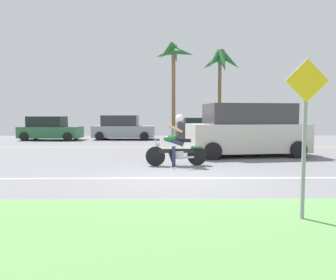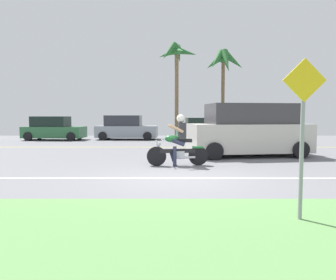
{
  "view_description": "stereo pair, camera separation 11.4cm",
  "coord_description": "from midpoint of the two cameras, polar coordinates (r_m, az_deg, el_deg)",
  "views": [
    {
      "loc": [
        -0.44,
        -8.06,
        1.58
      ],
      "look_at": [
        -0.27,
        3.58,
        0.72
      ],
      "focal_mm": 34.62,
      "sensor_mm": 36.0,
      "label": 1
    },
    {
      "loc": [
        -0.33,
        -8.06,
        1.58
      ],
      "look_at": [
        -0.27,
        3.58,
        0.72
      ],
      "focal_mm": 34.62,
      "sensor_mm": 36.0,
      "label": 2
    }
  ],
  "objects": [
    {
      "name": "parked_car_2",
      "position": [
        20.86,
        6.96,
        1.77
      ],
      "size": [
        4.26,
        2.19,
        1.47
      ],
      "color": "#2D663D",
      "rests_on": "ground"
    },
    {
      "name": "parked_car_0",
      "position": [
        22.65,
        -19.67,
        1.83
      ],
      "size": [
        3.99,
        2.02,
        1.55
      ],
      "color": "#2D663D",
      "rests_on": "ground"
    },
    {
      "name": "suv_nearby",
      "position": [
        13.24,
        14.03,
        1.59
      ],
      "size": [
        4.94,
        2.76,
        2.06
      ],
      "color": "beige",
      "rests_on": "ground"
    },
    {
      "name": "grass_median",
      "position": [
        4.27,
        5.17,
        -17.09
      ],
      "size": [
        56.0,
        3.8,
        0.06
      ],
      "primitive_type": "cube",
      "color": "#5B8C4C",
      "rests_on": "ground"
    },
    {
      "name": "parked_car_1",
      "position": [
        22.1,
        -7.54,
        2.07
      ],
      "size": [
        4.11,
        2.1,
        1.62
      ],
      "color": "#8C939E",
      "rests_on": "ground"
    },
    {
      "name": "palm_tree_1",
      "position": [
        23.39,
        9.6,
        12.89
      ],
      "size": [
        2.83,
        2.87,
        6.15
      ],
      "color": "brown",
      "rests_on": "ground"
    },
    {
      "name": "palm_tree_0",
      "position": [
        23.01,
        1.36,
        14.08
      ],
      "size": [
        2.87,
        2.9,
        6.64
      ],
      "color": "brown",
      "rests_on": "ground"
    },
    {
      "name": "motorcyclist",
      "position": [
        10.28,
        1.82,
        -0.72
      ],
      "size": [
        1.96,
        0.64,
        1.64
      ],
      "color": "black",
      "rests_on": "ground"
    },
    {
      "name": "lane_line_near",
      "position": [
        8.29,
        2.42,
        -6.73
      ],
      "size": [
        50.4,
        0.12,
        0.01
      ],
      "primitive_type": "cube",
      "color": "silver",
      "rests_on": "ground"
    },
    {
      "name": "ground",
      "position": [
        11.18,
        1.71,
        -3.99
      ],
      "size": [
        56.0,
        30.0,
        0.04
      ],
      "primitive_type": "cube",
      "color": "slate"
    },
    {
      "name": "street_sign",
      "position": [
        5.1,
        22.95,
        2.64
      ],
      "size": [
        0.62,
        0.06,
        2.4
      ],
      "color": "gray",
      "rests_on": "ground"
    },
    {
      "name": "lane_line_far",
      "position": [
        16.43,
        1.07,
        -1.26
      ],
      "size": [
        50.4,
        0.12,
        0.01
      ],
      "primitive_type": "cube",
      "color": "yellow",
      "rests_on": "ground"
    }
  ]
}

